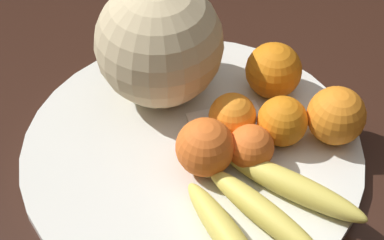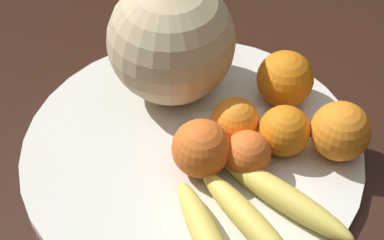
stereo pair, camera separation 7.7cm
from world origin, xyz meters
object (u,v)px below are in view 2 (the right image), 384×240
(kitchen_table, at_px, (232,202))
(orange_top_small, at_px, (201,148))
(melon, at_px, (171,41))
(orange_front_left, at_px, (284,131))
(orange_back_left, at_px, (250,153))
(fruit_bowl, at_px, (192,151))
(produce_tag, at_px, (230,120))
(orange_front_right, at_px, (285,79))
(banana_bunch, at_px, (249,219))
(orange_mid_center, at_px, (340,131))
(orange_back_right, at_px, (235,121))

(kitchen_table, height_order, orange_top_small, orange_top_small)
(melon, relative_size, orange_front_left, 2.61)
(melon, height_order, orange_back_left, melon)
(fruit_bowl, xyz_separation_m, orange_top_small, (-0.01, -0.03, 0.04))
(fruit_bowl, xyz_separation_m, melon, (0.03, 0.11, 0.09))
(kitchen_table, height_order, produce_tag, produce_tag)
(kitchen_table, relative_size, fruit_bowl, 3.77)
(fruit_bowl, height_order, melon, melon)
(fruit_bowl, height_order, orange_front_left, orange_front_left)
(orange_top_small, bearing_deg, orange_front_right, 16.24)
(banana_bunch, distance_m, orange_mid_center, 0.17)
(kitchen_table, xyz_separation_m, orange_back_right, (0.02, 0.03, 0.12))
(melon, height_order, produce_tag, melon)
(kitchen_table, xyz_separation_m, fruit_bowl, (-0.04, 0.04, 0.09))
(fruit_bowl, xyz_separation_m, orange_back_right, (0.06, -0.01, 0.04))
(banana_bunch, height_order, orange_top_small, orange_top_small)
(orange_top_small, bearing_deg, banana_bunch, -89.77)
(orange_front_left, bearing_deg, produce_tag, 112.91)
(orange_mid_center, xyz_separation_m, orange_back_right, (-0.10, 0.08, -0.01))
(produce_tag, bearing_deg, melon, 133.23)
(fruit_bowl, relative_size, orange_front_right, 5.70)
(orange_front_left, xyz_separation_m, orange_back_left, (-0.05, -0.01, -0.00))
(fruit_bowl, bearing_deg, orange_front_left, -31.34)
(orange_mid_center, height_order, orange_back_right, orange_mid_center)
(orange_front_right, bearing_deg, kitchen_table, -154.29)
(fruit_bowl, bearing_deg, orange_back_left, -56.56)
(orange_top_small, bearing_deg, orange_front_left, -13.43)
(kitchen_table, height_order, orange_back_left, orange_back_left)
(orange_back_right, xyz_separation_m, orange_top_small, (-0.06, -0.02, 0.01))
(melon, height_order, banana_bunch, melon)
(fruit_bowl, distance_m, orange_back_left, 0.08)
(melon, relative_size, orange_front_right, 2.21)
(orange_back_left, relative_size, orange_back_right, 0.94)
(orange_back_left, relative_size, orange_top_small, 0.80)
(produce_tag, bearing_deg, banana_bunch, -92.98)
(fruit_bowl, bearing_deg, orange_top_small, -102.50)
(melon, bearing_deg, produce_tag, -70.04)
(orange_front_left, bearing_deg, orange_mid_center, -35.01)
(orange_back_left, bearing_deg, orange_back_right, 76.25)
(fruit_bowl, relative_size, orange_back_right, 7.12)
(orange_mid_center, bearing_deg, kitchen_table, 153.63)
(kitchen_table, height_order, orange_back_right, orange_back_right)
(banana_bunch, distance_m, orange_back_right, 0.14)
(orange_front_left, relative_size, orange_back_right, 1.06)
(banana_bunch, xyz_separation_m, orange_front_right, (0.16, 0.15, 0.02))
(orange_back_left, distance_m, produce_tag, 0.09)
(orange_back_left, bearing_deg, fruit_bowl, 123.44)
(orange_front_right, distance_m, orange_back_right, 0.10)
(kitchen_table, distance_m, orange_front_left, 0.14)
(banana_bunch, relative_size, orange_back_right, 3.21)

